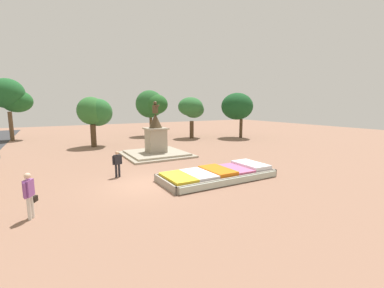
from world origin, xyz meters
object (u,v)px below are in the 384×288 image
at_px(flower_planter, 219,174).
at_px(statue_monument, 156,145).
at_px(pedestrian_with_handbag, 29,193).
at_px(pedestrian_near_planter, 117,162).

xyz_separation_m(flower_planter, statue_monument, (-0.65, 8.27, 0.64)).
height_order(flower_planter, pedestrian_with_handbag, pedestrian_with_handbag).
relative_size(flower_planter, pedestrian_with_handbag, 3.80).
height_order(statue_monument, pedestrian_with_handbag, statue_monument).
bearing_deg(pedestrian_near_planter, statue_monument, 48.98).
distance_m(statue_monument, pedestrian_with_handbag, 12.55).
relative_size(flower_planter, pedestrian_near_planter, 4.31).
distance_m(statue_monument, pedestrian_near_planter, 6.72).
xyz_separation_m(statue_monument, pedestrian_with_handbag, (-8.60, -9.15, 0.11)).
bearing_deg(flower_planter, pedestrian_near_planter, 147.68).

